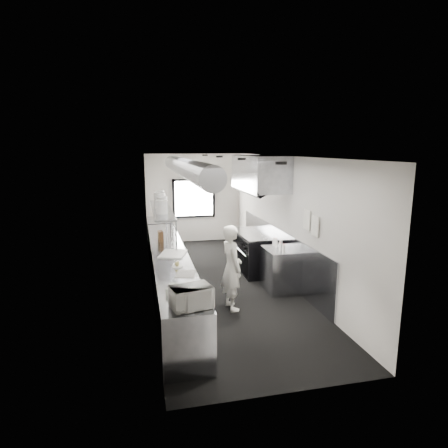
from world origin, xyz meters
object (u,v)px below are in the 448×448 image
squeeze_bottle_c (281,245)px  far_work_table (160,235)px  knife_block (161,236)px  squeeze_bottle_d (276,243)px  prep_counter (170,274)px  deli_tub_b (173,286)px  small_plate (177,267)px  bottle_station (280,270)px  pass_shelf (162,210)px  cutting_board (173,254)px  squeeze_bottle_b (280,247)px  squeeze_bottle_e (274,242)px  squeeze_bottle_a (284,249)px  line_cook (232,267)px  deli_tub_a (170,291)px  plate_stack_b (162,204)px  plate_stack_d (160,197)px  microwave (191,297)px  range (255,252)px  plate_stack_c (160,200)px  plate_stack_a (162,207)px  exhaust_hood (259,173)px

squeeze_bottle_c → far_work_table: bearing=120.3°
knife_block → squeeze_bottle_d: size_ratio=1.18×
prep_counter → deli_tub_b: deli_tub_b is taller
small_plate → far_work_table: bearing=90.7°
bottle_station → squeeze_bottle_c: (-0.01, -0.02, 0.55)m
pass_shelf → cutting_board: 1.72m
deli_tub_b → squeeze_bottle_b: squeeze_bottle_b is taller
squeeze_bottle_e → squeeze_bottle_a: bearing=-92.2°
squeeze_bottle_c → squeeze_bottle_d: (-0.05, 0.13, 0.00)m
small_plate → cutting_board: 0.85m
line_cook → deli_tub_a: (-1.24, -1.32, 0.15)m
prep_counter → deli_tub_a: (-0.17, -2.21, 0.50)m
plate_stack_b → plate_stack_d: (0.02, 1.08, 0.02)m
small_plate → plate_stack_d: plate_stack_d is taller
pass_shelf → microwave: pass_shelf is taller
range → knife_block: size_ratio=6.78×
squeeze_bottle_a → squeeze_bottle_e: size_ratio=1.08×
squeeze_bottle_b → squeeze_bottle_d: 0.26m
range → squeeze_bottle_c: (0.10, -1.42, 0.53)m
pass_shelf → line_cook: 2.73m
microwave → squeeze_bottle_a: (2.16, 2.19, -0.06)m
pass_shelf → squeeze_bottle_c: size_ratio=15.43×
deli_tub_b → squeeze_bottle_e: bearing=41.8°
range → deli_tub_a: deli_tub_a is taller
squeeze_bottle_b → deli_tub_b: bearing=-144.5°
prep_counter → plate_stack_c: 2.09m
plate_stack_a → squeeze_bottle_c: size_ratio=1.52×
plate_stack_b → squeeze_bottle_b: plate_stack_b is taller
pass_shelf → squeeze_bottle_e: size_ratio=18.26×
prep_counter → line_cook: size_ratio=3.75×
small_plate → cutting_board: cutting_board is taller
microwave → squeeze_bottle_c: 3.35m
bottle_station → squeeze_bottle_d: size_ratio=4.52×
deli_tub_b → cutting_board: 1.92m
small_plate → exhaust_hood: bearing=44.5°
deli_tub_b → plate_stack_a: size_ratio=0.42×
squeeze_bottle_e → exhaust_hood: bearing=90.1°
deli_tub_b → squeeze_bottle_b: bearing=35.5°
cutting_board → squeeze_bottle_b: squeeze_bottle_b is taller
plate_stack_b → squeeze_bottle_d: bearing=-30.7°
squeeze_bottle_b → squeeze_bottle_c: 0.15m
plate_stack_d → squeeze_bottle_c: 3.53m
far_work_table → plate_stack_a: (-0.08, -2.89, 1.27)m
plate_stack_a → squeeze_bottle_a: size_ratio=1.67×
deli_tub_a → prep_counter: bearing=85.5°
far_work_table → bottle_station: bearing=-59.5°
range → pass_shelf: bearing=172.3°
far_work_table → small_plate: small_plate is taller
plate_stack_c → squeeze_bottle_e: (2.32, -1.53, -0.77)m
exhaust_hood → plate_stack_a: exhaust_hood is taller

